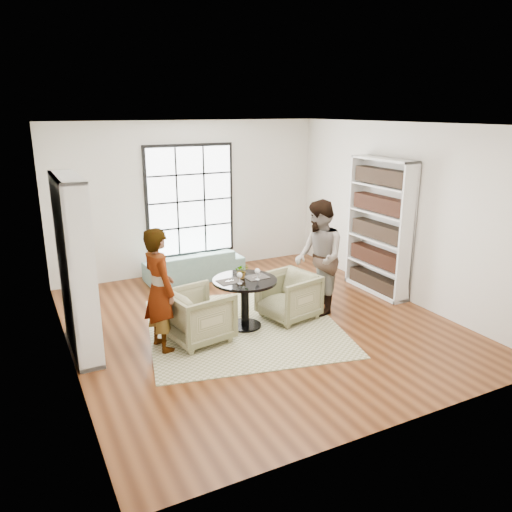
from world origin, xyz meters
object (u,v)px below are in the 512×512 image
person_right (319,258)px  sofa (194,265)px  pedestal_table (245,293)px  wine_glass_left (240,276)px  wine_glass_right (257,271)px  armchair_right (288,296)px  armchair_left (199,316)px  flower_centerpiece (242,271)px  person_left (159,290)px

person_right → sofa: bearing=-136.1°
pedestal_table → wine_glass_left: wine_glass_left is taller
sofa → pedestal_table: bearing=85.1°
sofa → wine_glass_right: 2.68m
armchair_right → person_right: size_ratio=0.44×
pedestal_table → armchair_left: pedestal_table is taller
armchair_left → flower_centerpiece: flower_centerpiece is taller
pedestal_table → flower_centerpiece: (-0.02, 0.07, 0.33)m
sofa → person_right: size_ratio=1.02×
wine_glass_left → wine_glass_right: 0.31m
armchair_left → person_left: person_left is taller
pedestal_table → flower_centerpiece: size_ratio=4.23×
sofa → wine_glass_left: 2.72m
armchair_right → person_right: person_right is taller
armchair_left → person_right: size_ratio=0.45×
wine_glass_left → wine_glass_right: wine_glass_right is taller
armchair_right → flower_centerpiece: 0.94m
armchair_right → wine_glass_right: 0.81m
pedestal_table → wine_glass_left: bearing=-136.6°
wine_glass_right → armchair_left: bearing=-179.6°
person_left → wine_glass_right: bearing=-99.2°
person_left → wine_glass_right: person_left is taller
pedestal_table → sofa: pedestal_table is taller
sofa → wine_glass_left: wine_glass_left is taller
wine_glass_left → armchair_left: bearing=177.1°
armchair_right → flower_centerpiece: size_ratio=3.54×
person_left → person_right: size_ratio=0.93×
armchair_left → wine_glass_right: (0.94, 0.01, 0.52)m
sofa → person_left: 3.03m
wine_glass_right → pedestal_table: bearing=147.4°
wine_glass_left → wine_glass_right: (0.31, 0.04, 0.00)m
wine_glass_right → sofa: bearing=91.3°
armchair_left → person_left: (-0.55, 0.00, 0.48)m
armchair_left → person_right: 2.16m
sofa → wine_glass_right: bearing=88.7°
sofa → armchair_left: (-0.88, -2.61, 0.11)m
person_right → wine_glass_left: size_ratio=10.60×
pedestal_table → person_left: person_left is taller
pedestal_table → person_left: bearing=-175.3°
pedestal_table → person_right: (1.31, 0.01, 0.37)m
sofa → person_right: person_right is taller
sofa → armchair_right: (0.66, -2.49, 0.09)m
sofa → wine_glass_right: (0.06, -2.60, 0.62)m
person_left → person_right: (2.64, 0.12, 0.06)m
wine_glass_right → flower_centerpiece: size_ratio=0.79×
sofa → person_left: person_left is taller
armchair_right → person_right: bearing=78.2°
pedestal_table → armchair_left: bearing=-172.1°
person_left → person_right: person_right is taller
flower_centerpiece → armchair_left: bearing=-167.1°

